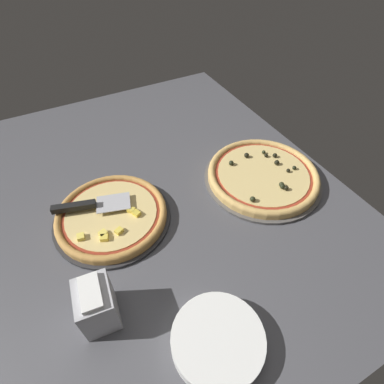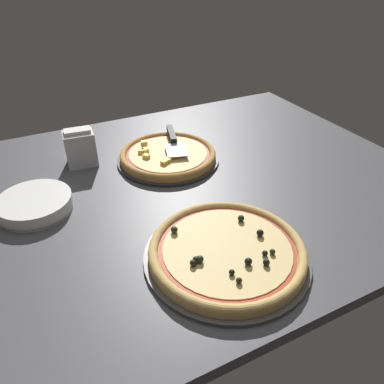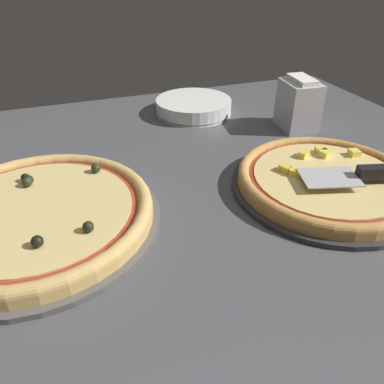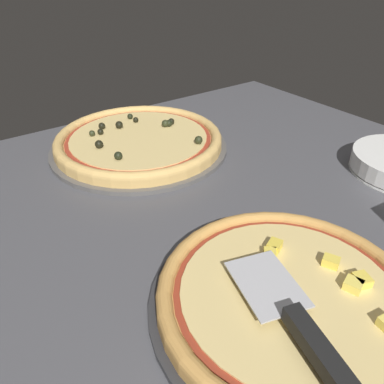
{
  "view_description": "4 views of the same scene",
  "coord_description": "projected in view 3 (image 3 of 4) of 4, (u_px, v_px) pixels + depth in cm",
  "views": [
    {
      "loc": [
        69.84,
        -21.8,
        75.02
      ],
      "look_at": [
        8.79,
        10.37,
        3.0
      ],
      "focal_mm": 28.0,
      "sensor_mm": 36.0,
      "label": 1
    },
    {
      "loc": [
        51.37,
        95.06,
        65.95
      ],
      "look_at": [
        8.79,
        10.37,
        3.0
      ],
      "focal_mm": 35.0,
      "sensor_mm": 36.0,
      "label": 2
    },
    {
      "loc": [
        -44.55,
        29.79,
        39.8
      ],
      "look_at": [
        8.79,
        10.37,
        3.0
      ],
      "focal_mm": 35.0,
      "sensor_mm": 36.0,
      "label": 3
    },
    {
      "loc": [
        -24.7,
        -36.15,
        40.13
      ],
      "look_at": [
        8.79,
        10.37,
        3.0
      ],
      "focal_mm": 35.0,
      "sensor_mm": 36.0,
      "label": 4
    }
  ],
  "objects": [
    {
      "name": "pizza_pan_front",
      "position": [
        325.0,
        187.0,
        0.74
      ],
      "size": [
        36.82,
        36.82,
        1.0
      ],
      "primitive_type": "cylinder",
      "color": "#2D2D30",
      "rests_on": "ground_plane"
    },
    {
      "name": "pizza_back",
      "position": [
        37.0,
        213.0,
        0.63
      ],
      "size": [
        39.23,
        39.23,
        4.04
      ],
      "color": "#DBAD60",
      "rests_on": "pizza_pan_back"
    },
    {
      "name": "napkin_holder",
      "position": [
        298.0,
        104.0,
        0.96
      ],
      "size": [
        11.02,
        9.18,
        13.38
      ],
      "color": "#B2B2B7",
      "rests_on": "ground_plane"
    },
    {
      "name": "serving_spatula",
      "position": [
        378.0,
        172.0,
        0.69
      ],
      "size": [
        11.09,
        24.12,
        2.0
      ],
      "color": "#B7B7BC",
      "rests_on": "pizza_front"
    },
    {
      "name": "plate_stack",
      "position": [
        194.0,
        106.0,
        1.07
      ],
      "size": [
        21.54,
        21.54,
        4.2
      ],
      "color": "white",
      "rests_on": "ground_plane"
    },
    {
      "name": "pizza_front",
      "position": [
        327.0,
        179.0,
        0.73
      ],
      "size": [
        34.61,
        34.61,
        3.39
      ],
      "color": "#C68E47",
      "rests_on": "pizza_pan_front"
    },
    {
      "name": "ground_plane",
      "position": [
        264.0,
        229.0,
        0.66
      ],
      "size": [
        147.15,
        123.01,
        3.6
      ],
      "primitive_type": "cube",
      "color": "#4C4C51"
    },
    {
      "name": "pizza_pan_back",
      "position": [
        39.0,
        222.0,
        0.64
      ],
      "size": [
        41.73,
        41.73,
        1.0
      ],
      "primitive_type": "cylinder",
      "color": "#565451",
      "rests_on": "ground_plane"
    }
  ]
}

